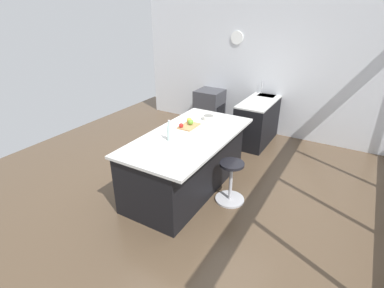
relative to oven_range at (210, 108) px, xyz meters
name	(u,v)px	position (x,y,z in m)	size (l,w,h in m)	color
ground_plane	(198,181)	(2.38, 1.03, -0.44)	(7.43, 7.43, 0.00)	brown
interior_partition_left	(259,70)	(-0.35, 1.03, 0.97)	(0.15, 5.72, 2.81)	silver
sink_cabinet	(262,117)	(0.00, 1.31, 0.02)	(1.92, 0.60, 1.19)	black
oven_range	(210,108)	(0.00, 0.00, 0.00)	(0.60, 0.61, 0.88)	#38383D
kitchen_island	(187,161)	(2.59, 0.94, 0.03)	(2.30, 1.18, 0.92)	black
stool_by_window	(231,183)	(2.59, 1.70, -0.13)	(0.44, 0.44, 0.65)	#B7B7BC
cutting_board	(189,126)	(2.30, 0.81, 0.49)	(0.36, 0.24, 0.02)	tan
apple_yellow	(189,120)	(2.18, 0.74, 0.55)	(0.08, 0.08, 0.08)	gold
apple_green	(191,122)	(2.26, 0.81, 0.55)	(0.09, 0.09, 0.09)	#609E2D
apple_red	(181,125)	(2.44, 0.75, 0.54)	(0.07, 0.07, 0.07)	red
water_bottle	(169,133)	(2.90, 0.84, 0.61)	(0.06, 0.06, 0.31)	silver
fruit_bowl	(208,117)	(1.86, 0.93, 0.52)	(0.21, 0.21, 0.07)	silver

